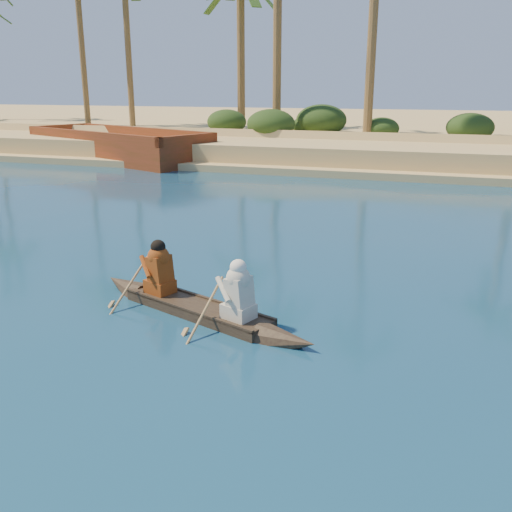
% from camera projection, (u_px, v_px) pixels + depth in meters
% --- Properties ---
extents(sandy_embankment, '(150.00, 51.00, 1.50)m').
position_uv_depth(sandy_embankment, '(306.00, 128.00, 52.40)').
color(sandy_embankment, tan).
rests_on(sandy_embankment, ground).
extents(palm_grove, '(110.00, 14.00, 16.00)m').
position_uv_depth(palm_grove, '(269.00, 30.00, 39.44)').
color(palm_grove, '#294C1B').
rests_on(palm_grove, ground).
extents(shrub_cluster, '(100.00, 6.00, 2.40)m').
position_uv_depth(shrub_cluster, '(253.00, 134.00, 38.21)').
color(shrub_cluster, '#223814').
rests_on(shrub_cluster, ground).
extents(canoe, '(5.49, 2.68, 1.54)m').
position_uv_depth(canoe, '(197.00, 300.00, 11.25)').
color(canoe, '#403323').
rests_on(canoe, ground).
extents(barge_mid, '(13.44, 8.76, 2.13)m').
position_uv_depth(barge_mid, '(118.00, 147.00, 34.62)').
color(barge_mid, maroon).
rests_on(barge_mid, ground).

